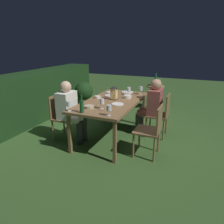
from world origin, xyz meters
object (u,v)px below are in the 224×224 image
(lantern_centerpiece, at_px, (114,92))
(side_table, at_px, (155,94))
(wine_glass_d, at_px, (69,104))
(wine_glass_e, at_px, (129,90))
(plate_a, at_px, (110,95))
(bowl_salad, at_px, (127,96))
(green_bottle_on_table, at_px, (82,106))
(wine_glass_c, at_px, (109,108))
(wine_glass_a, at_px, (102,102))
(plate_c, at_px, (127,92))
(person_in_rust, at_px, (152,105))
(bowl_bread, at_px, (98,97))
(potted_plant_by_hedge, at_px, (84,93))
(person_in_cream, at_px, (70,109))
(chair_side_left_b, at_px, (161,113))
(wine_glass_b, at_px, (141,89))
(chair_side_left_a, at_px, (151,129))
(dining_table, at_px, (112,103))
(plate_b, at_px, (118,104))
(bowl_olives, at_px, (89,107))
(plate_d, at_px, (112,92))
(ice_bucket, at_px, (156,82))
(chair_side_right_a, at_px, (62,115))

(lantern_centerpiece, height_order, side_table, lantern_centerpiece)
(wine_glass_d, relative_size, wine_glass_e, 1.00)
(plate_a, distance_m, bowl_salad, 0.39)
(green_bottle_on_table, relative_size, wine_glass_c, 1.72)
(wine_glass_a, bearing_deg, plate_c, -0.19)
(person_in_rust, xyz_separation_m, bowl_bread, (-0.36, 1.01, 0.14))
(wine_glass_a, distance_m, potted_plant_by_hedge, 2.54)
(wine_glass_c, distance_m, bowl_salad, 1.14)
(person_in_cream, height_order, person_in_rust, same)
(chair_side_left_b, bearing_deg, green_bottle_on_table, 140.87)
(wine_glass_b, bearing_deg, chair_side_left_b, -120.30)
(chair_side_left_b, bearing_deg, chair_side_left_a, 180.00)
(dining_table, xyz_separation_m, green_bottle_on_table, (-0.84, 0.16, 0.16))
(plate_b, bearing_deg, wine_glass_b, -10.51)
(wine_glass_a, relative_size, wine_glass_b, 1.00)
(bowl_salad, bearing_deg, bowl_olives, 156.85)
(plate_b, bearing_deg, bowl_olives, 135.73)
(chair_side_left_b, distance_m, chair_side_left_a, 0.85)
(chair_side_left_b, distance_m, wine_glass_c, 1.42)
(wine_glass_a, bearing_deg, chair_side_left_b, -41.02)
(chair_side_left_a, bearing_deg, person_in_cream, 90.00)
(green_bottle_on_table, distance_m, potted_plant_by_hedge, 2.69)
(person_in_rust, height_order, wine_glass_c, person_in_rust)
(lantern_centerpiece, distance_m, wine_glass_d, 1.04)
(side_table, bearing_deg, wine_glass_d, 166.21)
(bowl_bread, relative_size, side_table, 0.18)
(plate_a, height_order, plate_b, same)
(bowl_olives, bearing_deg, chair_side_left_b, -46.24)
(wine_glass_d, height_order, plate_a, wine_glass_d)
(dining_table, relative_size, plate_d, 7.72)
(wine_glass_b, bearing_deg, wine_glass_a, 165.49)
(wine_glass_e, relative_size, plate_b, 0.79)
(ice_bucket, bearing_deg, plate_a, 163.77)
(wine_glass_b, xyz_separation_m, plate_a, (-0.37, 0.54, -0.11))
(wine_glass_d, bearing_deg, chair_side_right_a, 47.63)
(wine_glass_b, bearing_deg, plate_b, 169.49)
(person_in_cream, bearing_deg, wine_glass_b, -42.22)
(bowl_bread, distance_m, bowl_salad, 0.60)
(chair_side_left_b, height_order, bowl_olives, chair_side_left_b)
(chair_side_left_a, bearing_deg, wine_glass_e, 36.52)
(wine_glass_b, bearing_deg, wine_glass_e, 128.83)
(plate_b, distance_m, bowl_olives, 0.53)
(lantern_centerpiece, distance_m, bowl_bread, 0.36)
(dining_table, height_order, wine_glass_a, wine_glass_a)
(green_bottle_on_table, xyz_separation_m, wine_glass_c, (0.02, -0.45, 0.01))
(dining_table, xyz_separation_m, plate_b, (-0.20, -0.19, 0.06))
(plate_b, bearing_deg, potted_plant_by_hedge, 44.84)
(potted_plant_by_hedge, bearing_deg, bowl_salad, -124.68)
(wine_glass_a, bearing_deg, person_in_rust, -33.62)
(plate_d, relative_size, potted_plant_by_hedge, 0.32)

